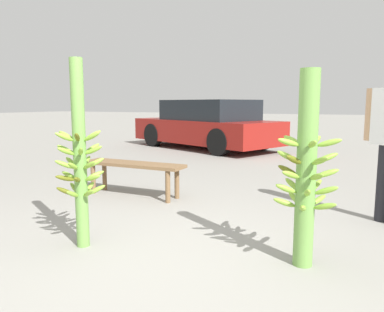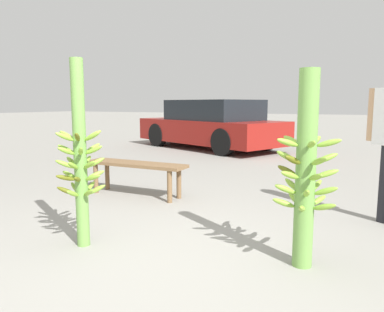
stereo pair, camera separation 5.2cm
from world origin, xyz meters
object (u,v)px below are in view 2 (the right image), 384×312
Objects in this scene: banana_stalk_center at (306,171)px; market_bench at (136,168)px; parked_car at (211,125)px; banana_stalk_left at (80,157)px.

banana_stalk_center is 1.03× the size of market_bench.
market_bench is 5.23m from parked_car.
banana_stalk_left reaches higher than parked_car.
banana_stalk_left is 1.75m from market_bench.
parked_car reaches higher than market_bench.
market_bench is at bearing 152.08° from banana_stalk_center.
banana_stalk_left is 0.35× the size of parked_car.
banana_stalk_center is 2.61m from market_bench.
market_bench is (-2.29, 1.21, -0.34)m from banana_stalk_center.
parked_car is (-1.74, 6.70, -0.13)m from banana_stalk_left.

